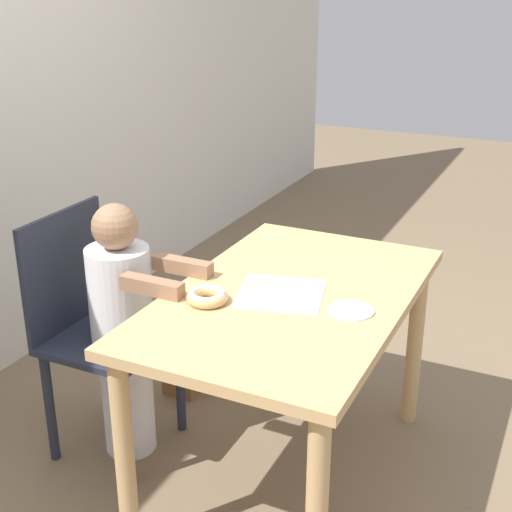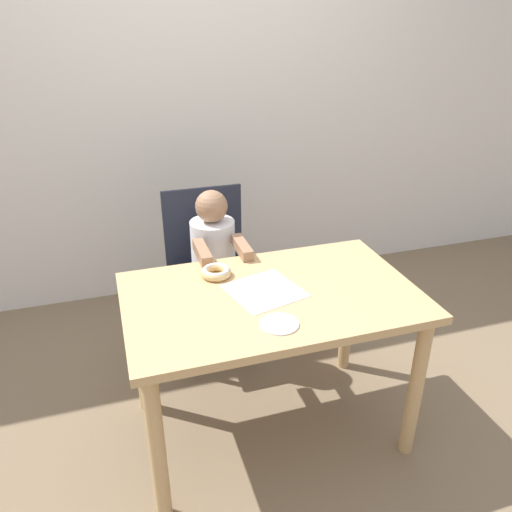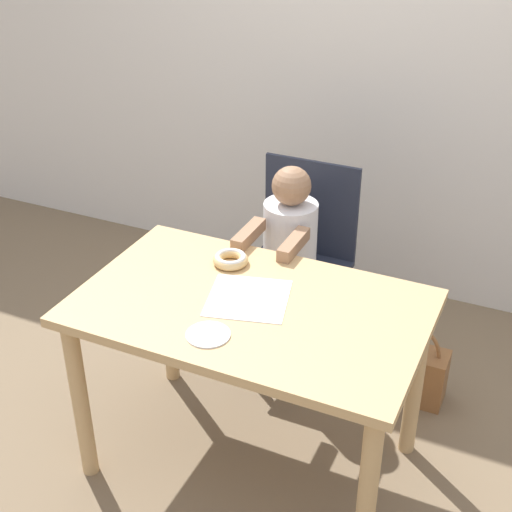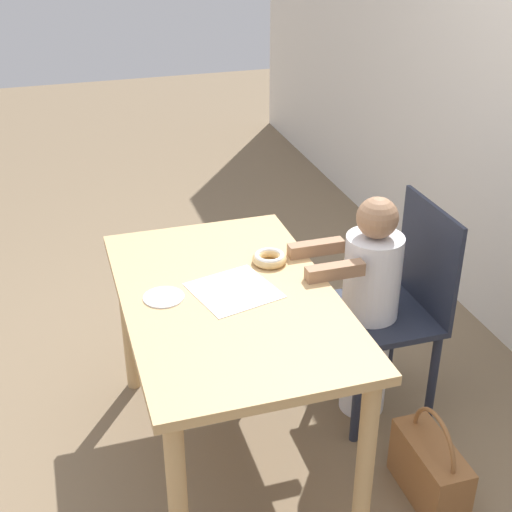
{
  "view_description": "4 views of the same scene",
  "coord_description": "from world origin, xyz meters",
  "px_view_note": "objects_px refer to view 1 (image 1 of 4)",
  "views": [
    {
      "loc": [
        -1.93,
        -0.8,
        1.68
      ],
      "look_at": [
        -0.03,
        0.11,
        0.84
      ],
      "focal_mm": 50.0,
      "sensor_mm": 36.0,
      "label": 1
    },
    {
      "loc": [
        -0.58,
        -1.63,
        1.74
      ],
      "look_at": [
        -0.03,
        0.11,
        0.84
      ],
      "focal_mm": 35.0,
      "sensor_mm": 36.0,
      "label": 2
    },
    {
      "loc": [
        0.85,
        -1.8,
        2.05
      ],
      "look_at": [
        -0.03,
        0.11,
        0.84
      ],
      "focal_mm": 50.0,
      "sensor_mm": 36.0,
      "label": 3
    },
    {
      "loc": [
        2.05,
        -0.53,
        2.0
      ],
      "look_at": [
        -0.03,
        0.11,
        0.84
      ],
      "focal_mm": 50.0,
      "sensor_mm": 36.0,
      "label": 4
    }
  ],
  "objects_px": {
    "chair": "(97,328)",
    "child_figure": "(124,332)",
    "handbag": "(196,353)",
    "donut": "(207,296)"
  },
  "relations": [
    {
      "from": "child_figure",
      "to": "donut",
      "type": "xyz_separation_m",
      "value": [
        -0.08,
        -0.39,
        0.25
      ]
    },
    {
      "from": "child_figure",
      "to": "handbag",
      "type": "height_order",
      "value": "child_figure"
    },
    {
      "from": "chair",
      "to": "child_figure",
      "type": "bearing_deg",
      "value": -90.0
    },
    {
      "from": "chair",
      "to": "handbag",
      "type": "xyz_separation_m",
      "value": [
        0.53,
        -0.1,
        -0.35
      ]
    },
    {
      "from": "child_figure",
      "to": "chair",
      "type": "bearing_deg",
      "value": 90.0
    },
    {
      "from": "chair",
      "to": "handbag",
      "type": "height_order",
      "value": "chair"
    },
    {
      "from": "child_figure",
      "to": "donut",
      "type": "distance_m",
      "value": 0.47
    },
    {
      "from": "handbag",
      "to": "chair",
      "type": "bearing_deg",
      "value": 169.74
    },
    {
      "from": "donut",
      "to": "child_figure",
      "type": "bearing_deg",
      "value": 78.85
    },
    {
      "from": "child_figure",
      "to": "handbag",
      "type": "bearing_deg",
      "value": 2.54
    }
  ]
}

